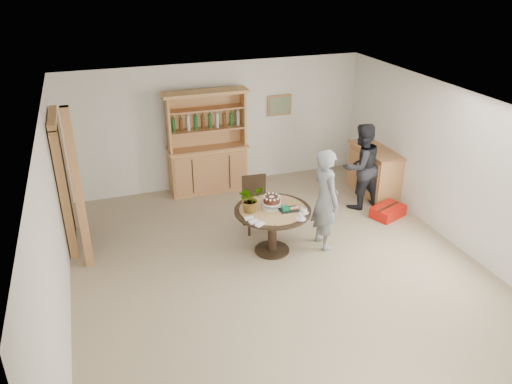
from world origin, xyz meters
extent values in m
plane|color=tan|center=(0.00, 0.00, 0.00)|extent=(7.00, 7.00, 0.00)
cube|color=white|center=(0.00, 3.50, 1.25)|extent=(6.00, 0.04, 2.50)
cube|color=white|center=(0.00, -3.50, 1.25)|extent=(6.00, 0.04, 2.50)
cube|color=white|center=(-3.00, 0.00, 1.25)|extent=(0.04, 7.00, 2.50)
cube|color=white|center=(3.00, 0.00, 1.25)|extent=(0.04, 7.00, 2.50)
cube|color=white|center=(0.00, 0.00, 2.50)|extent=(6.00, 7.00, 0.04)
cube|color=#B67A4C|center=(1.30, 3.47, 1.55)|extent=(0.52, 0.03, 0.42)
cube|color=#59724C|center=(1.30, 3.45, 1.55)|extent=(0.44, 0.02, 0.34)
cube|color=black|center=(-2.94, 2.00, 1.05)|extent=(0.10, 0.90, 2.10)
cube|color=tan|center=(-2.92, 1.50, 1.05)|extent=(0.12, 0.10, 2.10)
cube|color=tan|center=(-2.92, 2.50, 1.05)|extent=(0.12, 0.10, 2.10)
cube|color=tan|center=(-2.92, 2.00, 2.13)|extent=(0.12, 1.10, 0.10)
cube|color=#B67A4C|center=(-2.70, 1.20, 1.25)|extent=(0.12, 0.12, 2.50)
cube|color=tan|center=(-0.30, 3.24, 0.45)|extent=(1.50, 0.50, 0.90)
cube|color=#B67A4C|center=(-0.30, 3.24, 0.92)|extent=(1.56, 0.54, 0.04)
cube|color=tan|center=(-0.30, 3.34, 1.47)|extent=(1.50, 0.04, 1.06)
cube|color=tan|center=(-1.03, 3.19, 1.47)|extent=(0.04, 0.34, 1.06)
cube|color=tan|center=(0.43, 3.19, 1.47)|extent=(0.04, 0.34, 1.06)
cube|color=#B67A4C|center=(-0.30, 3.19, 1.30)|extent=(1.44, 0.32, 0.03)
cube|color=#B67A4C|center=(-0.30, 3.19, 1.70)|extent=(1.44, 0.32, 0.03)
cube|color=tan|center=(-0.30, 3.19, 2.01)|extent=(1.62, 0.40, 0.06)
cylinder|color=#194C1E|center=(-0.86, 3.19, 1.46)|extent=(0.07, 0.07, 0.28)
cylinder|color=#4C2D14|center=(-0.70, 3.19, 1.46)|extent=(0.07, 0.07, 0.28)
cylinder|color=#B2BFB2|center=(-0.54, 3.19, 1.46)|extent=(0.07, 0.07, 0.28)
cylinder|color=#194C1E|center=(-0.38, 3.19, 1.46)|extent=(0.07, 0.07, 0.28)
cylinder|color=#4C2D14|center=(-0.22, 3.19, 1.46)|extent=(0.07, 0.07, 0.28)
cylinder|color=#B2BFB2|center=(-0.06, 3.19, 1.46)|extent=(0.07, 0.07, 0.28)
cylinder|color=#194C1E|center=(0.10, 3.19, 1.46)|extent=(0.07, 0.07, 0.28)
cylinder|color=#4C2D14|center=(0.26, 3.19, 1.46)|extent=(0.07, 0.07, 0.28)
cube|color=tan|center=(2.74, 2.00, 0.45)|extent=(0.50, 1.20, 0.90)
cube|color=#B67A4C|center=(2.74, 2.00, 0.92)|extent=(0.54, 1.26, 0.04)
cylinder|color=black|center=(0.09, 0.65, 0.73)|extent=(1.20, 1.20, 0.04)
cylinder|color=black|center=(0.09, 0.65, 0.36)|extent=(0.14, 0.14, 0.70)
cylinder|color=black|center=(0.09, 0.65, 0.01)|extent=(0.56, 0.56, 0.03)
cylinder|color=tan|center=(0.09, 0.65, 0.76)|extent=(1.04, 1.04, 0.01)
cube|color=black|center=(0.09, 1.40, 0.45)|extent=(0.45, 0.45, 0.04)
cube|color=black|center=(0.10, 1.59, 0.70)|extent=(0.42, 0.06, 0.46)
cube|color=black|center=(0.10, 1.59, 0.92)|extent=(0.42, 0.07, 0.05)
cube|color=black|center=(-0.10, 1.23, 0.22)|extent=(0.04, 0.04, 0.44)
cube|color=black|center=(0.26, 1.20, 0.22)|extent=(0.04, 0.04, 0.44)
cube|color=black|center=(-0.08, 1.59, 0.22)|extent=(0.04, 0.04, 0.44)
cube|color=black|center=(0.28, 1.56, 0.22)|extent=(0.04, 0.04, 0.44)
cylinder|color=white|center=(0.09, 0.70, 0.77)|extent=(0.28, 0.28, 0.01)
cylinder|color=white|center=(0.09, 0.70, 0.81)|extent=(0.05, 0.05, 0.08)
cylinder|color=white|center=(0.09, 0.70, 0.85)|extent=(0.30, 0.30, 0.01)
cylinder|color=#411F12|center=(0.09, 0.70, 0.90)|extent=(0.26, 0.26, 0.09)
cylinder|color=white|center=(0.09, 0.70, 0.95)|extent=(0.08, 0.08, 0.01)
sphere|color=white|center=(0.21, 0.70, 0.95)|extent=(0.04, 0.04, 0.04)
sphere|color=white|center=(0.19, 0.76, 0.95)|extent=(0.04, 0.04, 0.04)
sphere|color=white|center=(0.15, 0.80, 0.95)|extent=(0.04, 0.04, 0.04)
sphere|color=white|center=(0.09, 0.82, 0.95)|extent=(0.04, 0.04, 0.04)
sphere|color=white|center=(0.03, 0.80, 0.95)|extent=(0.04, 0.04, 0.04)
sphere|color=white|center=(-0.01, 0.76, 0.95)|extent=(0.04, 0.04, 0.04)
sphere|color=white|center=(-0.03, 0.70, 0.95)|extent=(0.04, 0.04, 0.04)
sphere|color=white|center=(-0.01, 0.64, 0.95)|extent=(0.04, 0.04, 0.04)
sphere|color=white|center=(0.03, 0.59, 0.95)|extent=(0.04, 0.04, 0.04)
sphere|color=white|center=(0.09, 0.58, 0.95)|extent=(0.04, 0.04, 0.04)
sphere|color=white|center=(0.15, 0.59, 0.95)|extent=(0.04, 0.04, 0.04)
sphere|color=white|center=(0.19, 0.64, 0.95)|extent=(0.04, 0.04, 0.04)
imported|color=#3F7233|center=(-0.26, 0.70, 0.97)|extent=(0.47, 0.44, 0.42)
cube|color=black|center=(0.31, 0.53, 0.77)|extent=(0.30, 0.20, 0.01)
cube|color=#0B6A3D|center=(0.25, 0.53, 0.80)|extent=(0.10, 0.10, 0.06)
cube|color=#0B6A3D|center=(0.25, 0.53, 0.83)|extent=(0.11, 0.02, 0.01)
cylinder|color=silver|center=(0.49, 0.37, 0.76)|extent=(0.15, 0.15, 0.01)
imported|color=silver|center=(0.49, 0.37, 0.81)|extent=(0.10, 0.10, 0.08)
cylinder|color=silver|center=(0.37, 0.20, 0.76)|extent=(0.15, 0.15, 0.01)
imported|color=silver|center=(0.37, 0.20, 0.81)|extent=(0.08, 0.08, 0.07)
cube|color=white|center=(-0.36, 0.45, 0.78)|extent=(0.14, 0.08, 0.03)
cube|color=white|center=(-0.33, 0.33, 0.78)|extent=(0.16, 0.11, 0.03)
cube|color=white|center=(-0.27, 0.23, 0.78)|extent=(0.16, 0.14, 0.03)
imported|color=slate|center=(0.94, 0.55, 0.84)|extent=(0.43, 0.63, 1.67)
imported|color=black|center=(2.19, 1.61, 0.81)|extent=(0.90, 0.76, 1.63)
cube|color=red|center=(2.50, 1.05, 0.10)|extent=(0.71, 0.59, 0.20)
cube|color=black|center=(2.50, 1.05, 0.20)|extent=(0.54, 0.24, 0.01)
camera|label=1|loc=(-2.40, -5.75, 4.32)|focal=35.00mm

